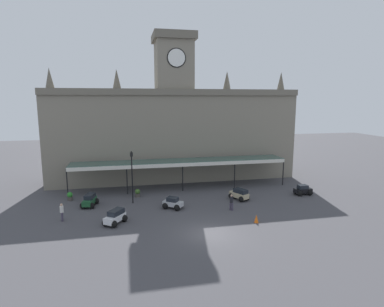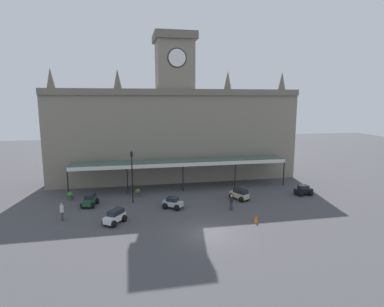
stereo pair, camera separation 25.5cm
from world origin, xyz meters
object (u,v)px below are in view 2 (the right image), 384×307
at_px(car_beige_estate, 240,195).
at_px(planter_forecourt_centre, 138,193).
at_px(traffic_cone, 256,219).
at_px(victorian_lamppost, 132,171).
at_px(planter_near_kerb, 70,196).
at_px(pedestrian_near_entrance, 231,202).
at_px(car_green_estate, 90,201).
at_px(car_white_estate, 115,217).
at_px(car_silver_sedan, 173,204).
at_px(car_black_sedan, 303,191).
at_px(pedestrian_crossing_forecourt, 62,211).

height_order(car_beige_estate, planter_forecourt_centre, car_beige_estate).
bearing_deg(traffic_cone, car_beige_estate, 82.94).
xyz_separation_m(victorian_lamppost, planter_near_kerb, (-6.85, 2.33, -3.01)).
xyz_separation_m(car_beige_estate, planter_forecourt_centre, (-11.17, 3.34, -0.07)).
relative_size(pedestrian_near_entrance, planter_forecourt_centre, 1.74).
distance_m(car_green_estate, car_white_estate, 6.16).
xyz_separation_m(car_white_estate, planter_near_kerb, (-5.14, 7.92, -0.07)).
relative_size(car_beige_estate, car_silver_sedan, 1.08).
bearing_deg(car_beige_estate, car_silver_sedan, -170.08).
xyz_separation_m(car_silver_sedan, planter_near_kerb, (-10.86, 4.96, -0.01)).
relative_size(car_black_sedan, planter_forecourt_centre, 2.17).
relative_size(traffic_cone, planter_near_kerb, 0.78).
xyz_separation_m(car_beige_estate, car_white_estate, (-13.46, -4.31, 0.00)).
height_order(car_beige_estate, car_green_estate, same).
bearing_deg(victorian_lamppost, car_silver_sedan, -33.31).
bearing_deg(planter_near_kerb, planter_forecourt_centre, -2.08).
relative_size(victorian_lamppost, traffic_cone, 7.67).
height_order(car_beige_estate, car_black_sedan, car_beige_estate).
height_order(car_green_estate, car_silver_sedan, car_green_estate).
height_order(pedestrian_near_entrance, victorian_lamppost, victorian_lamppost).
relative_size(victorian_lamppost, planter_near_kerb, 5.97).
xyz_separation_m(car_beige_estate, traffic_cone, (-0.83, -6.73, -0.19)).
xyz_separation_m(car_white_estate, traffic_cone, (12.63, -2.42, -0.19)).
bearing_deg(planter_near_kerb, car_beige_estate, -10.98).
relative_size(pedestrian_crossing_forecourt, planter_forecourt_centre, 1.74).
bearing_deg(traffic_cone, car_silver_sedan, 142.09).
bearing_deg(car_black_sedan, planter_forecourt_centre, 170.77).
height_order(car_green_estate, traffic_cone, car_green_estate).
height_order(car_black_sedan, traffic_cone, car_black_sedan).
bearing_deg(victorian_lamppost, car_beige_estate, -6.23).
height_order(car_silver_sedan, traffic_cone, car_silver_sedan).
xyz_separation_m(traffic_cone, planter_near_kerb, (-17.77, 10.34, 0.12)).
bearing_deg(traffic_cone, planter_forecourt_centre, 135.75).
height_order(victorian_lamppost, planter_forecourt_centre, victorian_lamppost).
distance_m(car_white_estate, pedestrian_crossing_forecourt, 5.14).
bearing_deg(planter_forecourt_centre, car_black_sedan, -9.23).
distance_m(victorian_lamppost, planter_near_kerb, 7.84).
relative_size(car_black_sedan, victorian_lamppost, 0.36).
distance_m(car_beige_estate, car_black_sedan, 8.01).
xyz_separation_m(car_black_sedan, victorian_lamppost, (-19.76, 1.06, 3.00)).
bearing_deg(car_silver_sedan, car_black_sedan, 5.71).
height_order(car_beige_estate, pedestrian_crossing_forecourt, pedestrian_crossing_forecourt).
bearing_deg(pedestrian_near_entrance, car_white_estate, -174.10).
distance_m(car_black_sedan, planter_near_kerb, 26.82).
bearing_deg(car_green_estate, car_black_sedan, -2.27).
distance_m(car_black_sedan, pedestrian_near_entrance, 10.56).
height_order(car_black_sedan, planter_forecourt_centre, car_black_sedan).
bearing_deg(planter_forecourt_centre, car_silver_sedan, -53.83).
relative_size(car_beige_estate, car_black_sedan, 1.17).
xyz_separation_m(pedestrian_near_entrance, planter_near_kerb, (-16.60, 6.73, -0.42)).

